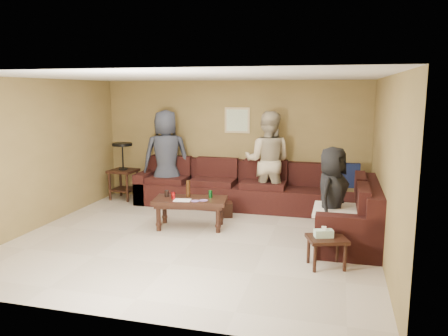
# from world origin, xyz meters

# --- Properties ---
(room) EXTENTS (5.60, 5.50, 2.50)m
(room) POSITION_xyz_m (0.00, 0.00, 1.66)
(room) COLOR beige
(room) RESTS_ON ground
(sectional_sofa) EXTENTS (4.65, 2.90, 0.97)m
(sectional_sofa) POSITION_xyz_m (0.81, 1.52, 0.33)
(sectional_sofa) COLOR black
(sectional_sofa) RESTS_ON ground
(coffee_table) EXTENTS (1.30, 0.79, 0.79)m
(coffee_table) POSITION_xyz_m (-0.26, 0.54, 0.43)
(coffee_table) COLOR black
(coffee_table) RESTS_ON ground
(end_table_left) EXTENTS (0.57, 0.57, 1.20)m
(end_table_left) POSITION_xyz_m (-2.30, 2.08, 0.63)
(end_table_left) COLOR black
(end_table_left) RESTS_ON ground
(side_table_right) EXTENTS (0.60, 0.54, 0.55)m
(side_table_right) POSITION_xyz_m (2.01, -0.60, 0.36)
(side_table_right) COLOR black
(side_table_right) RESTS_ON ground
(waste_bin) EXTENTS (0.30, 0.30, 0.28)m
(waste_bin) POSITION_xyz_m (0.16, 1.33, 0.14)
(waste_bin) COLOR black
(waste_bin) RESTS_ON ground
(wall_art) EXTENTS (0.52, 0.04, 0.52)m
(wall_art) POSITION_xyz_m (0.10, 2.48, 1.70)
(wall_art) COLOR tan
(wall_art) RESTS_ON ground
(person_left) EXTENTS (1.11, 0.94, 1.92)m
(person_left) POSITION_xyz_m (-1.27, 2.01, 0.96)
(person_left) COLOR #2C303E
(person_left) RESTS_ON ground
(person_middle) EXTENTS (0.94, 0.74, 1.92)m
(person_middle) POSITION_xyz_m (0.81, 2.04, 0.96)
(person_middle) COLOR tan
(person_middle) RESTS_ON ground
(person_right) EXTENTS (0.70, 0.85, 1.50)m
(person_right) POSITION_xyz_m (2.05, 0.24, 0.75)
(person_right) COLOR black
(person_right) RESTS_ON ground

